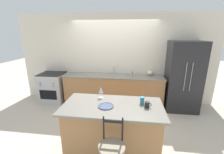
{
  "coord_description": "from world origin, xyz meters",
  "views": [
    {
      "loc": [
        0.52,
        -3.9,
        2.12
      ],
      "look_at": [
        0.09,
        -0.64,
        1.16
      ],
      "focal_mm": 24.0,
      "sensor_mm": 36.0,
      "label": 1
    }
  ],
  "objects": [
    {
      "name": "ground_plane",
      "position": [
        0.0,
        0.0,
        0.0
      ],
      "size": [
        18.0,
        18.0,
        0.0
      ],
      "primitive_type": "plane",
      "color": "beige"
    },
    {
      "name": "refrigerator",
      "position": [
        1.95,
        0.29,
        0.97
      ],
      "size": [
        0.87,
        0.72,
        1.94
      ],
      "color": "#232326",
      "rests_on": "ground_plane"
    },
    {
      "name": "bar_stool_near",
      "position": [
        0.3,
        -2.27,
        0.57
      ],
      "size": [
        0.36,
        0.36,
        1.05
      ],
      "color": "black",
      "rests_on": "ground_plane"
    },
    {
      "name": "dinner_plate",
      "position": [
        0.13,
        -1.7,
        0.97
      ],
      "size": [
        0.26,
        0.26,
        0.02
      ],
      "color": "#425170",
      "rests_on": "kitchen_island"
    },
    {
      "name": "oven_range",
      "position": [
        -1.92,
        0.31,
        0.46
      ],
      "size": [
        0.73,
        0.68,
        0.93
      ],
      "color": "#B7B7BC",
      "rests_on": "ground_plane"
    },
    {
      "name": "wine_glass",
      "position": [
        -0.02,
        -1.36,
        1.11
      ],
      "size": [
        0.08,
        0.08,
        0.21
      ],
      "color": "white",
      "rests_on": "kitchen_island"
    },
    {
      "name": "tumbler_cup",
      "position": [
        0.72,
        -1.52,
        1.02
      ],
      "size": [
        0.07,
        0.07,
        0.12
      ],
      "color": "teal",
      "rests_on": "kitchen_island"
    },
    {
      "name": "back_counter",
      "position": [
        0.0,
        0.36,
        0.46
      ],
      "size": [
        2.95,
        0.64,
        0.92
      ],
      "color": "#A87547",
      "rests_on": "ground_plane"
    },
    {
      "name": "coffee_mug",
      "position": [
        0.8,
        -1.64,
        1.01
      ],
      "size": [
        0.11,
        0.08,
        0.1
      ],
      "color": "#232326",
      "rests_on": "kitchen_island"
    },
    {
      "name": "wall_back",
      "position": [
        0.0,
        0.66,
        1.35
      ],
      "size": [
        6.0,
        0.07,
        2.7
      ],
      "color": "beige",
      "rests_on": "ground_plane"
    },
    {
      "name": "pumpkin_decoration",
      "position": [
        1.09,
        0.54,
        0.99
      ],
      "size": [
        0.17,
        0.17,
        0.16
      ],
      "color": "beige",
      "rests_on": "back_counter"
    },
    {
      "name": "sink_faucet",
      "position": [
        0.0,
        0.55,
        1.06
      ],
      "size": [
        0.02,
        0.13,
        0.22
      ],
      "color": "#ADAFB5",
      "rests_on": "back_counter"
    },
    {
      "name": "soap_bottle",
      "position": [
        0.56,
        0.22,
        0.99
      ],
      "size": [
        0.04,
        0.04,
        0.18
      ],
      "color": "#89B260",
      "rests_on": "back_counter"
    },
    {
      "name": "kitchen_island",
      "position": [
        0.23,
        -1.64,
        0.48
      ],
      "size": [
        1.69,
        0.86,
        0.96
      ],
      "color": "#A87547",
      "rests_on": "ground_plane"
    }
  ]
}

